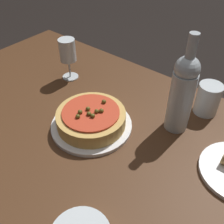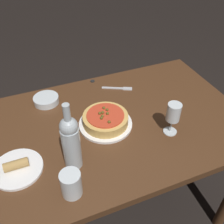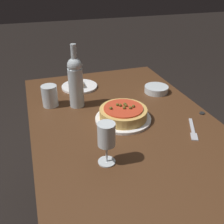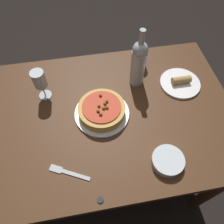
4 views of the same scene
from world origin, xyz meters
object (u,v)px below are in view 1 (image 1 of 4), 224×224
(dining_table, at_px, (87,145))
(wine_glass, at_px, (68,52))
(pizza, at_px, (91,118))
(wine_bottle, at_px, (182,92))
(dinner_plate, at_px, (92,125))
(water_cup, at_px, (208,99))

(dining_table, bearing_deg, wine_glass, 145.63)
(wine_glass, bearing_deg, pizza, -31.05)
(wine_glass, bearing_deg, wine_bottle, 1.53)
(dining_table, xyz_separation_m, dinner_plate, (0.03, 0.00, 0.11))
(dining_table, distance_m, pizza, 0.14)
(dinner_plate, distance_m, wine_bottle, 0.29)
(dinner_plate, bearing_deg, water_cup, 50.20)
(dining_table, distance_m, wine_bottle, 0.37)
(dining_table, distance_m, water_cup, 0.43)
(dinner_plate, distance_m, water_cup, 0.38)
(dinner_plate, bearing_deg, pizza, -40.21)
(dinner_plate, distance_m, wine_glass, 0.31)
(water_cup, bearing_deg, dining_table, -132.79)
(dining_table, relative_size, wine_bottle, 4.25)
(dining_table, bearing_deg, pizza, 2.94)
(wine_glass, distance_m, wine_bottle, 0.45)
(dining_table, height_order, wine_bottle, wine_bottle)
(pizza, relative_size, wine_bottle, 0.69)
(dinner_plate, xyz_separation_m, wine_bottle, (0.20, 0.16, 0.12))
(wine_bottle, relative_size, water_cup, 2.91)
(pizza, height_order, water_cup, water_cup)
(dinner_plate, height_order, wine_bottle, wine_bottle)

